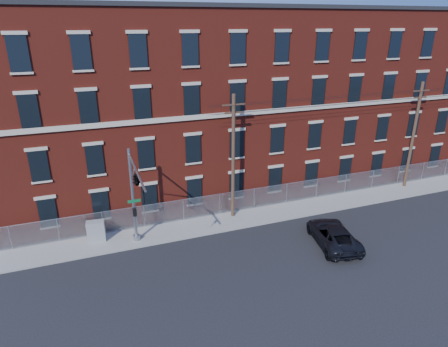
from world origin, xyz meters
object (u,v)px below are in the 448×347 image
pickup_truck (333,235)px  utility_pole_near (233,156)px  utility_cabinet (96,231)px  traffic_signal_mast (136,185)px

pickup_truck → utility_pole_near: bearing=-39.0°
pickup_truck → utility_cabinet: 17.12m
pickup_truck → traffic_signal_mast: bearing=-1.0°
utility_pole_near → pickup_truck: size_ratio=1.83×
traffic_signal_mast → utility_cabinet: bearing=130.3°
utility_pole_near → utility_cabinet: utility_pole_near is taller
utility_pole_near → pickup_truck: utility_pole_near is taller
utility_cabinet → utility_pole_near: bearing=8.1°
traffic_signal_mast → pickup_truck: (13.23, -2.98, -4.63)m
pickup_truck → utility_cabinet: size_ratio=3.48×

